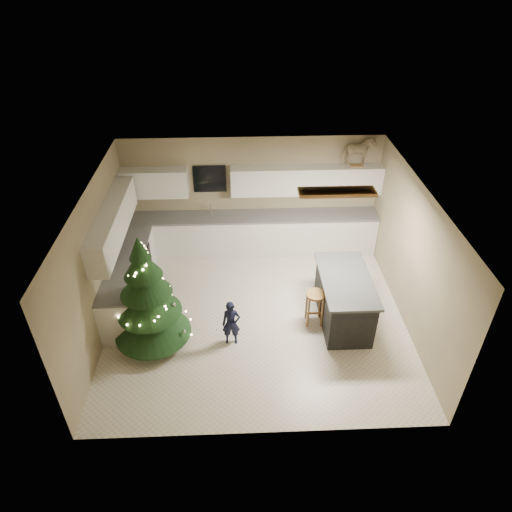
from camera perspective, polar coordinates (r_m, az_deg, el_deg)
name	(u,v)px	position (r m, az deg, el deg)	size (l,w,h in m)	color
ground_plane	(257,316)	(8.76, 0.10, -7.49)	(5.50, 5.50, 0.00)	silver
room_shell	(258,239)	(7.69, 0.28, 2.17)	(5.52, 5.02, 2.61)	tan
cabinetry	(210,237)	(9.63, -5.75, 2.39)	(5.50, 3.20, 2.00)	silver
island	(344,299)	(8.55, 10.91, -5.31)	(0.90, 1.70, 0.95)	black
bar_stool	(315,301)	(8.37, 7.39, -5.57)	(0.36, 0.36, 0.68)	brown
christmas_tree	(148,302)	(7.90, -13.31, -5.61)	(1.37, 1.33, 2.19)	#3F2816
toddler	(231,323)	(7.98, -3.12, -8.41)	(0.32, 0.21, 0.88)	black
rocking_horse	(358,152)	(9.81, 12.66, 12.58)	(0.74, 0.49, 0.60)	brown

